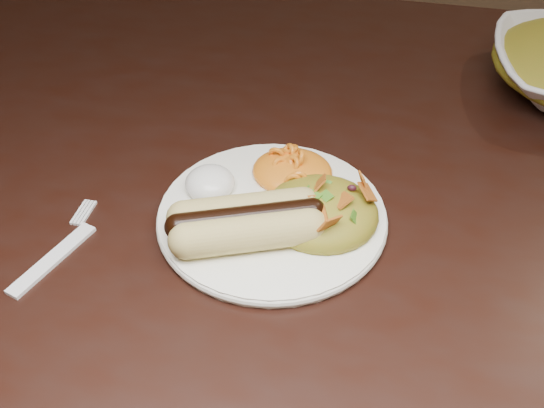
# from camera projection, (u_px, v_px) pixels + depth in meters

# --- Properties ---
(table) EXTENTS (1.60, 0.90, 0.75)m
(table) POSITION_uv_depth(u_px,v_px,m) (349.00, 238.00, 0.74)
(table) COLOR black
(table) RESTS_ON floor
(plate) EXTENTS (0.23, 0.23, 0.01)m
(plate) POSITION_uv_depth(u_px,v_px,m) (272.00, 216.00, 0.62)
(plate) COLOR white
(plate) RESTS_ON table
(hotdog) EXTENTS (0.12, 0.10, 0.03)m
(hotdog) POSITION_uv_depth(u_px,v_px,m) (246.00, 221.00, 0.58)
(hotdog) COLOR #CABB6D
(hotdog) RESTS_ON plate
(mac_and_cheese) EXTENTS (0.10, 0.09, 0.03)m
(mac_and_cheese) POSITION_uv_depth(u_px,v_px,m) (293.00, 162.00, 0.65)
(mac_and_cheese) COLOR orange
(mac_and_cheese) RESTS_ON plate
(sour_cream) EXTENTS (0.06, 0.06, 0.03)m
(sour_cream) POSITION_uv_depth(u_px,v_px,m) (210.00, 178.00, 0.63)
(sour_cream) COLOR white
(sour_cream) RESTS_ON plate
(taco_salad) EXTENTS (0.11, 0.10, 0.05)m
(taco_salad) POSITION_uv_depth(u_px,v_px,m) (322.00, 204.00, 0.60)
(taco_salad) COLOR #BC561A
(taco_salad) RESTS_ON plate
(fork) EXTENTS (0.06, 0.13, 0.00)m
(fork) POSITION_uv_depth(u_px,v_px,m) (53.00, 259.00, 0.58)
(fork) COLOR white
(fork) RESTS_ON table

